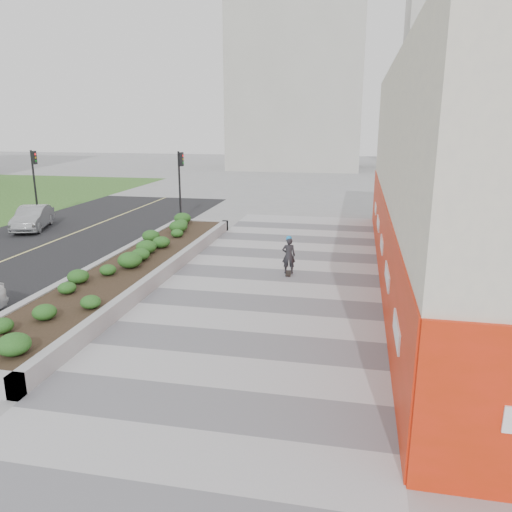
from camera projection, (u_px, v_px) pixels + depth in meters
The scene contains 11 objects.
ground at pixel (222, 375), 11.91m from camera, with size 160.00×160.00×0.00m, color gray.
walkway at pixel (248, 326), 14.74m from camera, with size 8.00×36.00×0.01m, color #A8A8AD.
building at pixel (472, 175), 18.02m from camera, with size 6.04×24.08×8.00m.
planter at pixel (133, 266), 19.48m from camera, with size 3.00×18.00×0.90m.
traffic_signal_near at pixel (180, 176), 29.13m from camera, with size 0.33×0.28×4.20m.
traffic_signal_far at pixel (35, 174), 30.43m from camera, with size 0.33×0.28×4.20m.
distant_bldg_north_l at pixel (298, 87), 62.29m from camera, with size 16.00×12.00×20.00m, color #ADAAA3.
distant_bldg_north_r at pixel (461, 71), 62.65m from camera, with size 14.00×10.00×24.00m, color #ADAAA3.
manhole_cover at pixel (265, 328), 14.65m from camera, with size 0.44×0.44×0.01m, color #595654.
skateboarder at pixel (289, 255), 19.52m from camera, with size 0.58×0.73×1.59m.
car_silver at pixel (33, 218), 27.86m from camera, with size 1.38×3.96×1.31m, color #94979B.
Camera 1 is at (2.95, -10.37, 5.87)m, focal length 35.00 mm.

